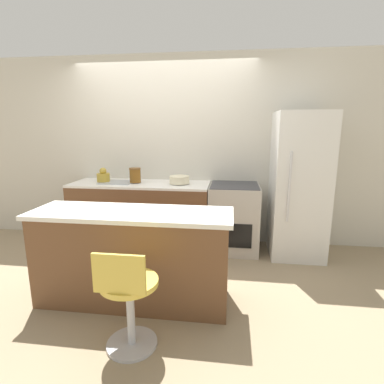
{
  "coord_description": "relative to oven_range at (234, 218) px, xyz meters",
  "views": [
    {
      "loc": [
        0.94,
        -3.53,
        1.62
      ],
      "look_at": [
        0.52,
        -0.34,
        0.93
      ],
      "focal_mm": 28.0,
      "sensor_mm": 36.0,
      "label": 1
    }
  ],
  "objects": [
    {
      "name": "ground_plane",
      "position": [
        -0.99,
        -0.34,
        -0.44
      ],
      "size": [
        14.0,
        14.0,
        0.0
      ],
      "primitive_type": "plane",
      "color": "#998466"
    },
    {
      "name": "wall_back",
      "position": [
        -0.99,
        0.36,
        0.86
      ],
      "size": [
        8.0,
        0.06,
        2.6
      ],
      "color": "beige",
      "rests_on": "ground_plane"
    },
    {
      "name": "back_counter",
      "position": [
        -1.27,
        0.0,
        -0.0
      ],
      "size": [
        1.88,
        0.65,
        0.89
      ],
      "color": "brown",
      "rests_on": "ground_plane"
    },
    {
      "name": "kitchen_island",
      "position": [
        -0.93,
        -1.37,
        -0.0
      ],
      "size": [
        1.83,
        0.57,
        0.88
      ],
      "color": "brown",
      "rests_on": "ground_plane"
    },
    {
      "name": "oven_range",
      "position": [
        0.0,
        0.0,
        0.0
      ],
      "size": [
        0.65,
        0.66,
        0.89
      ],
      "color": "#B7B2A8",
      "rests_on": "ground_plane"
    },
    {
      "name": "refrigerator",
      "position": [
        0.8,
        -0.03,
        0.46
      ],
      "size": [
        0.65,
        0.73,
        1.81
      ],
      "color": "silver",
      "rests_on": "ground_plane"
    },
    {
      "name": "stool_chair",
      "position": [
        -0.76,
        -1.99,
        -0.05
      ],
      "size": [
        0.43,
        0.43,
        0.82
      ],
      "color": "#B7B7BC",
      "rests_on": "ground_plane"
    },
    {
      "name": "kettle",
      "position": [
        -1.8,
        0.01,
        0.52
      ],
      "size": [
        0.18,
        0.18,
        0.19
      ],
      "color": "#B29333",
      "rests_on": "back_counter"
    },
    {
      "name": "mixing_bowl",
      "position": [
        -0.73,
        0.01,
        0.5
      ],
      "size": [
        0.26,
        0.26,
        0.1
      ],
      "color": "beige",
      "rests_on": "back_counter"
    },
    {
      "name": "canister_jar",
      "position": [
        -1.34,
        0.01,
        0.54
      ],
      "size": [
        0.16,
        0.16,
        0.2
      ],
      "color": "brown",
      "rests_on": "back_counter"
    }
  ]
}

